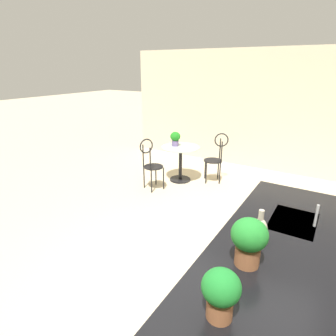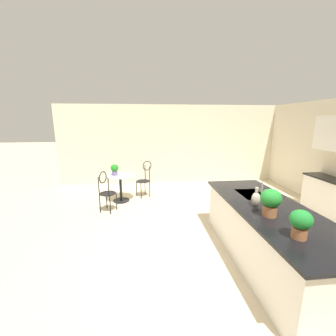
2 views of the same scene
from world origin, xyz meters
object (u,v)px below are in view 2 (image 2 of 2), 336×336
Objects in this scene: chair_by_island at (106,190)px; chair_near_window at (145,177)px; potted_plant_on_table at (115,169)px; vase_on_counter at (256,199)px; potted_plant_counter_near at (271,201)px; potted_plant_counter_far at (301,222)px; bistro_table at (121,185)px.

chair_near_window is at bearing 139.32° from chair_by_island.
chair_near_window reaches higher than potted_plant_on_table.
potted_plant_on_table is at bearing -138.65° from vase_on_counter.
chair_by_island is 3.59m from potted_plant_counter_near.
potted_plant_counter_far is at bearing 33.82° from potted_plant_on_table.
potted_plant_on_table is 4.01m from potted_plant_counter_near.
potted_plant_counter_near reaches higher than vase_on_counter.
potted_plant_counter_near reaches higher than chair_by_island.
vase_on_counter is (2.79, 2.33, 0.58)m from bistro_table.
potted_plant_on_table is 1.02× the size of vase_on_counter.
potted_plant_counter_far is 1.12× the size of vase_on_counter.
bistro_table is at bearing -140.15° from vase_on_counter.
potted_plant_counter_near is (3.47, 1.68, 0.56)m from chair_near_window.
bistro_table is 3.97m from potted_plant_counter_near.
potted_plant_counter_far is at bearing 41.10° from chair_by_island.
chair_by_island is at bearing -133.13° from potted_plant_counter_near.
potted_plant_on_table is 0.78× the size of potted_plant_counter_near.
potted_plant_on_table is at bearing -141.88° from potted_plant_counter_near.
bistro_table is 4.42m from potted_plant_counter_far.
potted_plant_counter_far is (2.97, 2.59, 0.53)m from chair_by_island.
vase_on_counter reaches higher than chair_near_window.
bistro_table is 0.77× the size of chair_near_window.
potted_plant_counter_near is at bearing 25.85° from chair_near_window.
bistro_table is at bearing -143.36° from potted_plant_counter_near.
vase_on_counter is (-0.90, -0.01, -0.07)m from potted_plant_counter_far.
bistro_table is 2.78× the size of vase_on_counter.
potted_plant_counter_near is (3.15, 2.47, 0.23)m from potted_plant_on_table.
potted_plant_counter_near is 0.37m from vase_on_counter.
chair_near_window is 1.00× the size of chair_by_island.
chair_by_island is 3.24× the size of potted_plant_counter_far.
vase_on_counter is (3.12, 1.68, 0.46)m from chair_near_window.
chair_by_island is (0.71, -0.25, 0.13)m from bistro_table.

